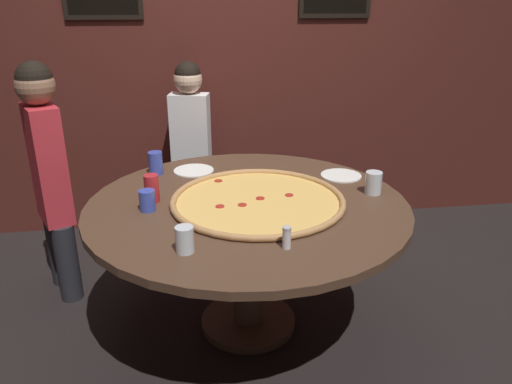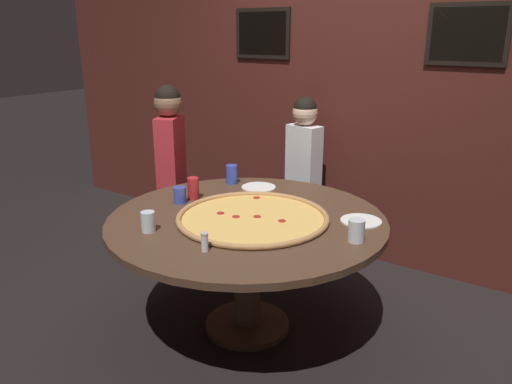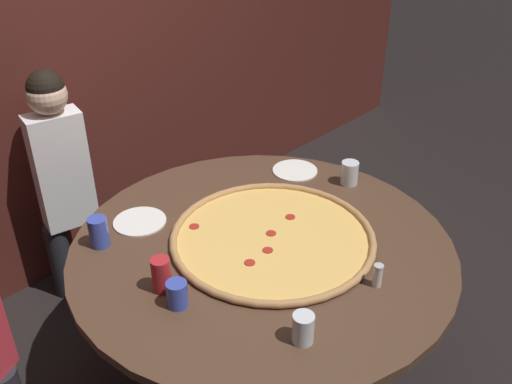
% 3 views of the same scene
% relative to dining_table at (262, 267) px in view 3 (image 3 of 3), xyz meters
% --- Properties ---
extents(ground_plane, '(24.00, 24.00, 0.00)m').
position_rel_dining_table_xyz_m(ground_plane, '(0.00, 0.00, -0.61)').
color(ground_plane, black).
extents(back_wall, '(6.40, 0.08, 2.60)m').
position_rel_dining_table_xyz_m(back_wall, '(0.00, 1.41, 0.69)').
color(back_wall, '#4C1E19').
rests_on(back_wall, ground_plane).
extents(dining_table, '(1.62, 1.62, 0.74)m').
position_rel_dining_table_xyz_m(dining_table, '(0.00, 0.00, 0.00)').
color(dining_table, '#4C3323').
rests_on(dining_table, ground_plane).
extents(giant_pizza, '(0.88, 0.88, 0.03)m').
position_rel_dining_table_xyz_m(giant_pizza, '(0.05, -0.01, 0.14)').
color(giant_pizza, '#EAB75B').
rests_on(giant_pizza, dining_table).
extents(drink_cup_beside_pizza, '(0.08, 0.08, 0.13)m').
position_rel_dining_table_xyz_m(drink_cup_beside_pizza, '(-0.47, 0.49, 0.19)').
color(drink_cup_beside_pizza, '#384CB7').
rests_on(drink_cup_beside_pizza, dining_table).
extents(drink_cup_near_right, '(0.08, 0.08, 0.11)m').
position_rel_dining_table_xyz_m(drink_cup_near_right, '(-0.31, -0.48, 0.18)').
color(drink_cup_near_right, silver).
rests_on(drink_cup_near_right, dining_table).
extents(drink_cup_by_shaker, '(0.09, 0.09, 0.12)m').
position_rel_dining_table_xyz_m(drink_cup_by_shaker, '(0.67, 0.03, 0.19)').
color(drink_cup_by_shaker, silver).
rests_on(drink_cup_by_shaker, dining_table).
extents(drink_cup_centre_back, '(0.07, 0.07, 0.14)m').
position_rel_dining_table_xyz_m(drink_cup_centre_back, '(-0.47, 0.08, 0.20)').
color(drink_cup_centre_back, '#B22328').
rests_on(drink_cup_centre_back, dining_table).
extents(drink_cup_far_right, '(0.08, 0.08, 0.10)m').
position_rel_dining_table_xyz_m(drink_cup_far_right, '(-0.49, -0.03, 0.18)').
color(drink_cup_far_right, '#384CB7').
rests_on(drink_cup_far_right, dining_table).
extents(white_plate_far_back, '(0.23, 0.23, 0.01)m').
position_rel_dining_table_xyz_m(white_plate_far_back, '(0.58, 0.31, 0.13)').
color(white_plate_far_back, white).
rests_on(white_plate_far_back, dining_table).
extents(white_plate_near_front, '(0.24, 0.24, 0.01)m').
position_rel_dining_table_xyz_m(white_plate_near_front, '(-0.26, 0.51, 0.13)').
color(white_plate_near_front, white).
rests_on(white_plate_near_front, dining_table).
extents(condiment_shaker, '(0.04, 0.04, 0.10)m').
position_rel_dining_table_xyz_m(condiment_shaker, '(0.10, -0.50, 0.17)').
color(condiment_shaker, silver).
rests_on(condiment_shaker, dining_table).
extents(diner_far_left, '(0.34, 0.20, 1.30)m').
position_rel_dining_table_xyz_m(diner_far_left, '(-0.26, 1.16, 0.12)').
color(diner_far_left, '#232328').
rests_on(diner_far_left, ground_plane).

